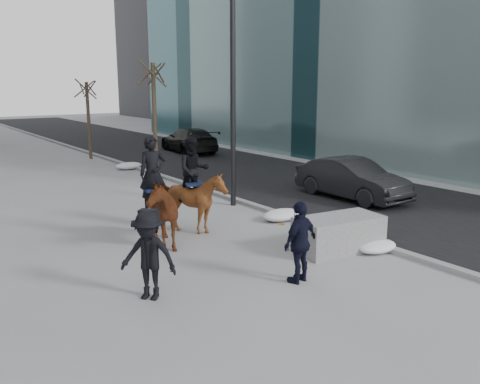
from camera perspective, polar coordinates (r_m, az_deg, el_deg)
ground at (r=12.01m, az=3.36°, el=-8.00°), size 120.00×120.00×0.00m
road at (r=23.83m, az=1.40°, el=2.18°), size 8.00×90.00×0.01m
curb at (r=21.69m, az=-7.08°, el=1.24°), size 0.25×90.00×0.12m
planter at (r=13.00m, az=11.01°, el=-4.61°), size 2.31×1.37×0.87m
car_near at (r=18.81m, az=12.43°, el=1.46°), size 1.56×4.46×1.47m
car_far at (r=31.00m, az=-5.76°, el=5.82°), size 2.65×5.30×1.48m
tree_near at (r=21.70m, az=-9.57°, el=8.33°), size 1.20×1.20×5.49m
tree_far at (r=29.24m, az=-16.66°, el=8.11°), size 1.20×1.20×4.64m
mounted_left at (r=13.22m, az=-9.39°, el=-1.50°), size 1.43×2.34×2.83m
mounted_right at (r=14.19m, az=-4.96°, el=-0.34°), size 1.85×1.96×2.68m
feeder at (r=10.73m, az=6.78°, el=-5.61°), size 1.10×0.97×1.75m
camera_crew at (r=10.00m, az=-10.25°, el=-7.01°), size 1.23×1.28×1.75m
lamppost at (r=16.98m, az=-0.62°, el=15.06°), size 0.25×1.40×9.09m
snow_piles at (r=18.71m, az=-3.03°, el=-0.09°), size 1.43×16.01×0.36m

